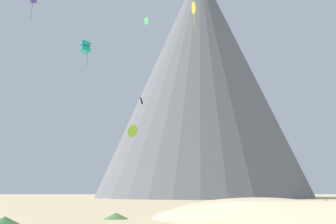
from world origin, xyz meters
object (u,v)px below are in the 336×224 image
kite_black_mid (141,101)px  kite_green_high (146,21)px  kite_yellow_high (194,8)px  kite_lime_low (132,131)px  kite_indigo_high (34,1)px  kite_teal_mid (85,47)px  bush_near_left (5,221)px  rock_massif (201,93)px  bush_near_right (327,203)px  bush_far_left (116,216)px

kite_black_mid → kite_green_high: 16.63m
kite_yellow_high → kite_lime_low: 27.84m
kite_indigo_high → kite_teal_mid: 30.93m
bush_near_left → rock_massif: bearing=75.5°
bush_near_right → bush_near_left: bush_near_right is taller
bush_near_left → kite_indigo_high: size_ratio=0.45×
kite_black_mid → kite_yellow_high: bearing=-12.4°
kite_indigo_high → kite_lime_low: bearing=-155.6°
bush_near_right → bush_near_left: (-30.63, -25.84, -0.26)m
kite_yellow_high → bush_far_left: bearing=156.6°
kite_teal_mid → kite_yellow_high: size_ratio=0.52×
kite_black_mid → rock_massif: bearing=54.1°
bush_near_left → kite_yellow_high: kite_yellow_high is taller
kite_indigo_high → bush_far_left: bearing=109.0°
rock_massif → kite_yellow_high: (-6.56, -40.33, 8.37)m
bush_near_right → rock_massif: size_ratio=0.02×
bush_far_left → kite_green_high: size_ratio=1.17×
kite_yellow_high → kite_green_high: size_ratio=3.95×
bush_near_left → kite_yellow_high: (18.03, 54.82, 38.21)m
kite_teal_mid → kite_black_mid: size_ratio=2.42×
bush_near_left → bush_far_left: bearing=38.4°
kite_lime_low → kite_green_high: (2.57, -15.11, 16.89)m
bush_near_right → kite_indigo_high: 59.88m
bush_near_left → kite_black_mid: 58.34m
kite_teal_mid → kite_black_mid: bearing=-34.5°
kite_yellow_high → kite_green_high: bearing=131.5°
rock_massif → kite_teal_mid: size_ratio=25.89×
bush_near_right → rock_massif: rock_massif is taller
bush_far_left → rock_massif: 96.74m
kite_indigo_high → kite_yellow_high: kite_yellow_high is taller
bush_far_left → kite_yellow_high: size_ratio=0.30×
kite_black_mid → bush_near_right: bearing=-64.5°
kite_indigo_high → kite_lime_low: (18.04, 9.89, -22.43)m
bush_near_left → kite_green_high: size_ratio=1.19×
bush_far_left → kite_yellow_high: 63.91m
kite_teal_mid → kite_yellow_high: kite_yellow_high is taller
rock_massif → bush_near_right: bearing=-85.0°
kite_black_mid → kite_lime_low: kite_black_mid is taller
kite_indigo_high → kite_black_mid: 26.96m
bush_far_left → kite_black_mid: size_ratio=1.38×
kite_lime_low → kite_yellow_high: bearing=124.7°
kite_yellow_high → kite_lime_low: bearing=66.3°
bush_near_right → kite_black_mid: bearing=128.6°
bush_near_right → kite_yellow_high: kite_yellow_high is taller
rock_massif → kite_indigo_high: bearing=-127.9°
rock_massif → kite_black_mid: rock_massif is taller
kite_teal_mid → kite_lime_low: size_ratio=1.25×
kite_black_mid → kite_yellow_high: kite_yellow_high is taller
kite_black_mid → kite_yellow_high: (10.45, 0.12, 19.39)m
bush_near_right → kite_teal_mid: (-29.88, -0.76, 19.16)m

